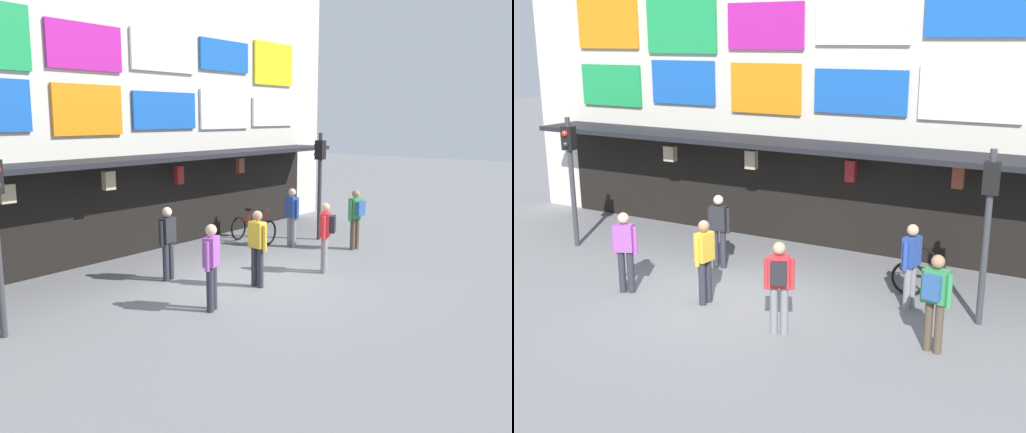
% 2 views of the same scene
% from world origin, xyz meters
% --- Properties ---
extents(ground_plane, '(80.00, 80.00, 0.00)m').
position_xyz_m(ground_plane, '(0.00, 0.00, 0.00)').
color(ground_plane, slate).
extents(shopfront, '(18.00, 2.60, 8.00)m').
position_xyz_m(shopfront, '(-0.00, 4.57, 3.96)').
color(shopfront, beige).
rests_on(shopfront, ground).
extents(traffic_light_far, '(0.31, 0.34, 3.20)m').
position_xyz_m(traffic_light_far, '(4.72, 1.12, 2.14)').
color(traffic_light_far, '#38383D').
rests_on(traffic_light_far, ground).
extents(bicycle_parked, '(0.79, 1.20, 1.05)m').
position_xyz_m(bicycle_parked, '(3.16, 2.39, 0.39)').
color(bicycle_parked, black).
rests_on(bicycle_parked, ground).
extents(pedestrian_in_yellow, '(0.52, 0.28, 1.68)m').
position_xyz_m(pedestrian_in_yellow, '(-1.05, 1.45, 0.95)').
color(pedestrian_in_yellow, '#2D2D38').
rests_on(pedestrian_in_yellow, ground).
extents(pedestrian_in_green, '(0.30, 0.52, 1.68)m').
position_xyz_m(pedestrian_in_green, '(3.40, 1.18, 0.95)').
color(pedestrian_in_green, gray).
rests_on(pedestrian_in_green, ground).
extents(pedestrian_in_blue, '(0.52, 0.40, 1.68)m').
position_xyz_m(pedestrian_in_blue, '(4.26, -0.39, 0.98)').
color(pedestrian_in_blue, brown).
rests_on(pedestrian_in_blue, ground).
extents(pedestrian_in_white, '(0.49, 0.45, 1.68)m').
position_xyz_m(pedestrian_in_white, '(1.73, -0.98, 0.98)').
color(pedestrian_in_white, gray).
rests_on(pedestrian_in_white, ground).
extents(pedestrian_in_black, '(0.50, 0.34, 1.68)m').
position_xyz_m(pedestrian_in_black, '(-1.90, -0.71, 0.95)').
color(pedestrian_in_black, '#2D2D38').
rests_on(pedestrian_in_black, ground).
extents(pedestrian_in_red, '(0.26, 0.53, 1.68)m').
position_xyz_m(pedestrian_in_red, '(-0.17, -0.43, 0.95)').
color(pedestrian_in_red, '#2D2D38').
rests_on(pedestrian_in_red, ground).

